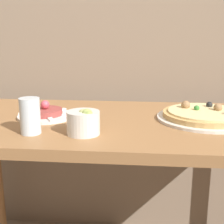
# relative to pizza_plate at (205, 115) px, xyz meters

# --- Properties ---
(dining_table) EXTENTS (1.33, 0.64, 0.73)m
(dining_table) POSITION_rel_pizza_plate_xyz_m (-0.33, -0.03, -0.13)
(dining_table) COLOR olive
(dining_table) RESTS_ON ground_plane
(pizza_plate) EXTENTS (0.34, 0.34, 0.06)m
(pizza_plate) POSITION_rel_pizza_plate_xyz_m (0.00, 0.00, 0.00)
(pizza_plate) COLOR silver
(pizza_plate) RESTS_ON dining_table
(tartare_plate) EXTENTS (0.21, 0.21, 0.06)m
(tartare_plate) POSITION_rel_pizza_plate_xyz_m (-0.59, -0.02, -0.00)
(tartare_plate) COLOR silver
(tartare_plate) RESTS_ON dining_table
(small_bowl) EXTENTS (0.10, 0.10, 0.08)m
(small_bowl) POSITION_rel_pizza_plate_xyz_m (-0.41, -0.21, 0.02)
(small_bowl) COLOR silver
(small_bowl) RESTS_ON dining_table
(drinking_glass) EXTENTS (0.06, 0.06, 0.11)m
(drinking_glass) POSITION_rel_pizza_plate_xyz_m (-0.58, -0.21, 0.04)
(drinking_glass) COLOR silver
(drinking_glass) RESTS_ON dining_table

